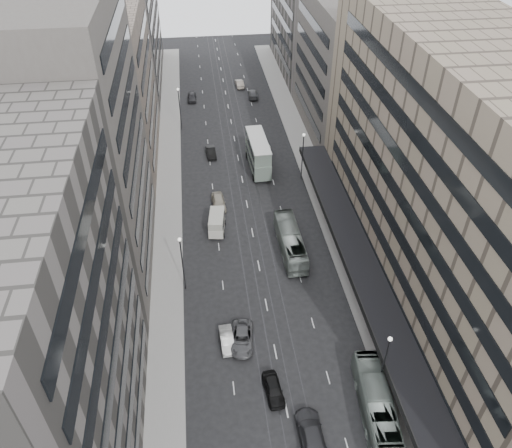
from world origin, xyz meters
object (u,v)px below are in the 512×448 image
panel_van (217,222)px  sedan_0 (274,389)px  sedan_1 (227,340)px  bus_far (290,241)px  double_decker (258,153)px  sedan_2 (242,338)px  pedestrian (414,425)px  bus_near (377,406)px

panel_van → sedan_0: 27.43m
sedan_0 → sedan_1: sedan_0 is taller
sedan_0 → sedan_1: (-4.19, 6.88, -0.06)m
sedan_0 → sedan_1: bearing=115.5°
bus_far → double_decker: double_decker is taller
panel_van → sedan_2: (1.48, -20.30, -0.85)m
panel_van → pedestrian: size_ratio=2.33×
bus_near → pedestrian: bearing=150.4°
double_decker → sedan_0: 43.47m
bus_near → bus_far: bearing=-75.7°
bus_far → sedan_2: size_ratio=2.20×
bus_far → pedestrian: size_ratio=5.63×
sedan_2 → pedestrian: 19.66m
sedan_1 → sedan_0: bearing=-61.4°
bus_far → panel_van: bearing=-30.3°
double_decker → sedan_2: size_ratio=1.94×
bus_near → pedestrian: bus_near is taller
sedan_0 → bus_far: bearing=69.5°
bus_near → sedan_1: (-13.71, 10.53, -0.94)m
panel_van → pedestrian: 36.85m
bus_near → pedestrian: 3.76m
double_decker → sedan_2: double_decker is taller
sedan_1 → sedan_2: sedan_2 is taller
panel_van → sedan_0: (3.97, -27.13, -0.85)m
bus_far → panel_van: 11.08m
panel_van → pedestrian: (16.53, -32.93, -0.40)m
panel_van → sedan_1: bearing=-82.8°
sedan_2 → pedestrian: (15.05, -12.64, 0.44)m
bus_far → panel_van: (-9.63, 5.48, -0.03)m
bus_near → sedan_1: 17.31m
bus_near → double_decker: (-5.44, 46.87, 1.36)m
double_decker → sedan_0: size_ratio=2.37×
panel_van → sedan_1: 20.27m
bus_far → sedan_2: (-8.15, -14.82, -0.88)m
bus_near → sedan_0: size_ratio=2.70×
sedan_0 → double_decker: bearing=78.8°
sedan_0 → bus_near: bearing=-26.8°
bus_near → sedan_2: size_ratio=2.21×
sedan_1 → sedan_2: 1.71m
bus_far → pedestrian: 28.31m
sedan_0 → sedan_2: bearing=104.2°
sedan_2 → pedestrian: pedestrian is taller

